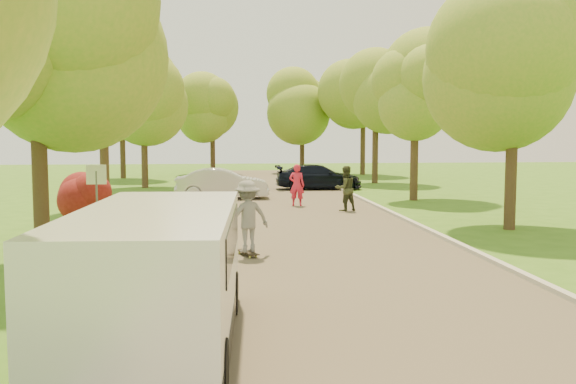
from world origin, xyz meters
name	(u,v)px	position (x,y,z in m)	size (l,w,h in m)	color
ground	(322,266)	(0.00, 0.00, 0.00)	(100.00, 100.00, 0.00)	#386919
road	(287,220)	(0.00, 8.00, 0.01)	(8.00, 60.00, 0.01)	#4C4438
curb_left	(172,220)	(-4.05, 8.00, 0.06)	(0.18, 60.00, 0.12)	#B2AD9E
curb_right	(399,217)	(4.05, 8.00, 0.06)	(0.18, 60.00, 0.12)	#B2AD9E
street_sign	(97,186)	(-5.80, 4.00, 1.56)	(0.55, 0.06, 2.17)	#59595E
red_shrub	(90,198)	(-6.30, 5.50, 1.10)	(1.70, 1.70, 1.95)	#382619
tree_l_mida	(44,40)	(-6.30, 1.00, 5.17)	(4.71, 4.60, 7.39)	#382619
tree_l_midb	(107,95)	(-6.81, 12.00, 4.59)	(4.30, 4.20, 6.62)	#382619
tree_l_far	(147,89)	(-6.39, 22.00, 5.47)	(4.92, 4.80, 7.79)	#382619
tree_r_mida	(522,53)	(7.02, 5.00, 5.54)	(5.13, 5.00, 7.95)	#382619
tree_r_midb	(420,92)	(6.60, 14.00, 4.88)	(4.51, 4.40, 7.01)	#382619
tree_r_far	(380,87)	(7.23, 24.00, 5.83)	(5.33, 5.20, 8.34)	#382619
tree_bg_a	(125,99)	(-8.78, 30.00, 5.31)	(5.12, 5.00, 7.72)	#382619
tree_bg_b	(366,99)	(8.22, 32.00, 5.54)	(5.12, 5.00, 7.95)	#382619
tree_bg_c	(215,107)	(-2.79, 34.00, 5.02)	(4.92, 4.80, 7.33)	#382619
tree_bg_d	(305,104)	(4.22, 36.00, 5.31)	(5.12, 5.00, 7.72)	#382619
minivan	(157,276)	(-3.20, -5.38, 1.06)	(2.41, 5.51, 2.01)	white
silver_sedan	(222,184)	(-2.30, 15.45, 0.71)	(1.51, 4.32, 1.42)	#B8B7BC
dark_sedan	(318,177)	(2.91, 20.00, 0.68)	(1.90, 4.66, 1.35)	black
longboard	(248,252)	(-1.67, 1.37, 0.10)	(0.58, 0.94, 0.11)	black
skateboarder	(247,216)	(-1.67, 1.37, 1.01)	(1.15, 0.66, 1.78)	slate
person_striped	(297,185)	(0.82, 12.17, 0.88)	(0.64, 0.42, 1.77)	red
person_olive	(345,189)	(2.51, 10.26, 0.89)	(0.86, 0.67, 1.78)	#323721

